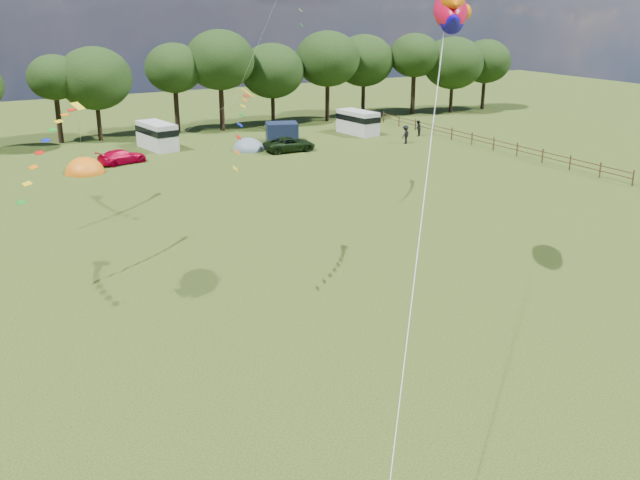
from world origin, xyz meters
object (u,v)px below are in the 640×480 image
tent_greyblue (248,150)px  walker_a (418,128)px  car_c (122,157)px  campervan_d (358,122)px  walker_b (405,134)px  car_d (290,144)px  fish_kite (451,10)px  campervan_c (157,135)px  tent_orange (85,173)px

tent_greyblue → walker_a: walker_a is taller
car_c → campervan_d: size_ratio=0.80×
walker_a → walker_b: size_ratio=0.91×
car_c → car_d: car_d is taller
fish_kite → campervan_c: bearing=35.6°
campervan_c → walker_b: campervan_c is taller
campervan_d → tent_greyblue: 13.36m
walker_b → campervan_d: bearing=-106.0°
tent_greyblue → car_d: bearing=-38.5°
campervan_d → walker_b: campervan_d is taller
campervan_c → fish_kite: size_ratio=1.25×
walker_a → campervan_c: bearing=-54.4°
car_d → fish_kite: fish_kite is taller
car_d → walker_a: walker_a is taller
car_d → campervan_d: bearing=-62.4°
car_c → tent_orange: tent_orange is taller
fish_kite → walker_a: bearing=-1.6°
tent_greyblue → walker_a: (17.77, -1.88, 0.78)m
campervan_c → walker_a: bearing=-112.6°
car_d → campervan_c: bearing=58.5°
tent_orange → walker_b: (29.42, -2.45, 0.86)m
campervan_d → walker_b: (1.26, -6.60, -0.38)m
car_c → campervan_d: (24.70, 2.29, 0.67)m
campervan_c → walker_b: (21.47, -9.08, -0.42)m
car_c → walker_a: 29.39m
car_d → campervan_d: campervan_d is taller
car_c → tent_orange: size_ratio=1.16×
walker_a → car_d: bearing=-37.7°
walker_a → fish_kite: bearing=15.0°
tent_orange → tent_greyblue: bearing=7.6°
tent_greyblue → fish_kite: 37.72m
tent_greyblue → campervan_c: bearing=146.9°
campervan_c → car_c: bearing=128.9°
tent_orange → walker_a: 32.81m
car_d → tent_greyblue: bearing=54.7°
fish_kite → walker_b: size_ratio=2.35×
car_c → campervan_c: bearing=-57.2°
car_d → walker_b: (11.35, -2.04, 0.23)m
campervan_d → fish_kite: bearing=146.5°
tent_orange → car_c: bearing=28.2°
tent_orange → walker_b: walker_b is taller
car_c → tent_orange: (-3.46, -1.86, -0.58)m
fish_kite → walker_a: 42.35m
campervan_c → tent_orange: campervan_c is taller
tent_orange → car_d: bearing=-1.3°
car_d → campervan_d: 11.09m
campervan_c → walker_b: bearing=-120.9°
car_d → walker_a: size_ratio=2.99×
car_c → tent_greyblue: (11.57, 0.15, -0.58)m
campervan_c → tent_greyblue: 8.55m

